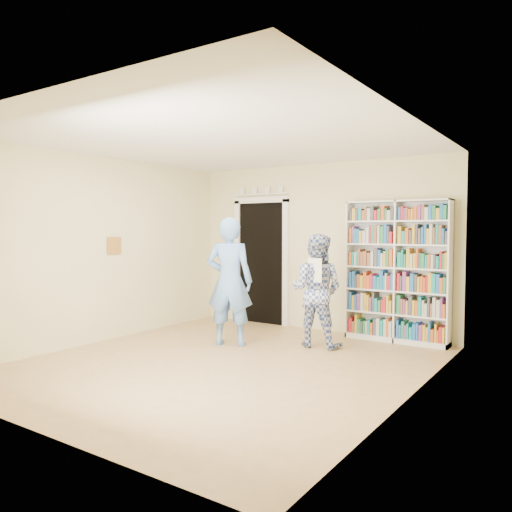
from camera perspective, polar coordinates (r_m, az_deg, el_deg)
The scene contains 11 objects.
floor at distance 6.25m, azimuth -3.56°, elevation -12.14°, with size 5.00×5.00×0.00m, color #A77C51.
ceiling at distance 6.12m, azimuth -3.65°, elevation 13.04°, with size 5.00×5.00×0.00m, color white.
wall_back at distance 8.16m, azimuth 7.16°, elevation 1.00°, with size 4.50×4.50×0.00m, color beige.
wall_left at distance 7.62m, azimuth -17.15°, elevation 0.75°, with size 5.00×5.00×0.00m, color beige.
wall_right at distance 5.00m, azimuth 17.32°, elevation -0.36°, with size 5.00×5.00×0.00m, color beige.
bookshelf at distance 7.52m, azimuth 15.83°, elevation -1.63°, with size 1.50×0.28×2.06m.
doorway at distance 8.70m, azimuth 0.61°, elevation 0.02°, with size 1.10×0.08×2.43m.
wall_art at distance 7.73m, azimuth -15.90°, elevation 1.17°, with size 0.03×0.25×0.25m, color brown.
man_blue at distance 7.05m, azimuth -3.05°, elevation -2.92°, with size 0.66×0.43×1.81m, color #6696E2.
man_plaid at distance 7.03m, azimuth 6.93°, elevation -3.92°, with size 0.77×0.60×1.57m, color #2D438B.
paper_sheet at distance 6.76m, azimuth 6.73°, elevation -1.62°, with size 0.23×0.01×0.32m, color white.
Camera 1 is at (3.68, -4.78, 1.63)m, focal length 35.00 mm.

